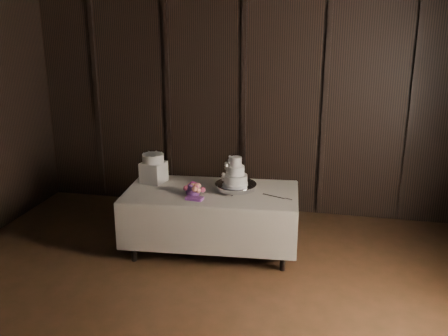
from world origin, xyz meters
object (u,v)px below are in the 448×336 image
Objects in this scene: display_table at (212,218)px; wedding_cake at (234,173)px; box_pedestal at (154,172)px; small_cake at (153,158)px; cake_stand at (236,187)px; bouquet at (193,190)px.

wedding_cake reaches higher than display_table.
wedding_cake reaches higher than box_pedestal.
small_cake is (-1.02, 0.12, 0.09)m from wedding_cake.
cake_stand is 1.52× the size of wedding_cake.
cake_stand is at bearing 8.28° from display_table.
box_pedestal is at bearing 148.80° from bouquet.
bouquet is at bearing -159.73° from wedding_cake.
wedding_cake is at bearing -6.71° from box_pedestal.
wedding_cake is at bearing -6.71° from small_cake.
display_table is at bearing -12.56° from box_pedestal.
wedding_cake is 0.80× the size of bouquet.
box_pedestal reaches higher than bouquet.
cake_stand is 1.05m from box_pedestal.
box_pedestal is at bearing 163.44° from wedding_cake.
box_pedestal is at bearing 174.17° from cake_stand.
wedding_cake is 1.23× the size of box_pedestal.
bouquet is 1.54× the size of box_pedestal.
wedding_cake is at bearing -150.26° from cake_stand.
wedding_cake is at bearing 6.56° from display_table.
wedding_cake reaches higher than small_cake.
display_table is at bearing -166.90° from cake_stand.
small_cake reaches higher than cake_stand.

